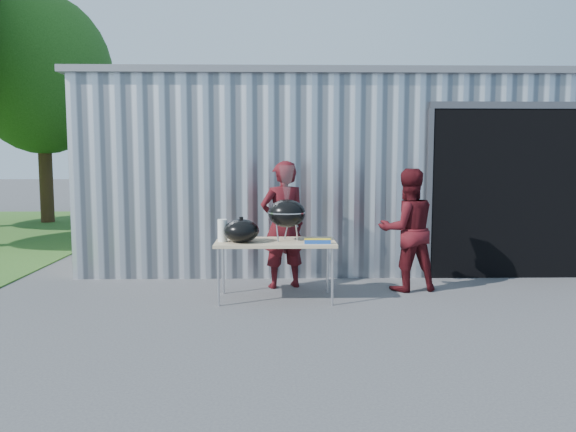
{
  "coord_description": "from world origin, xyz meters",
  "views": [
    {
      "loc": [
        -0.19,
        -6.51,
        1.8
      ],
      "look_at": [
        -0.04,
        0.62,
        1.05
      ],
      "focal_mm": 35.0,
      "sensor_mm": 36.0,
      "label": 1
    }
  ],
  "objects_px": {
    "kettle_grill": "(287,208)",
    "person_bystander": "(407,230)",
    "person_cook": "(283,225)",
    "folding_table": "(275,244)"
  },
  "relations": [
    {
      "from": "folding_table",
      "to": "kettle_grill",
      "type": "height_order",
      "value": "kettle_grill"
    },
    {
      "from": "person_cook",
      "to": "person_bystander",
      "type": "bearing_deg",
      "value": 155.45
    },
    {
      "from": "folding_table",
      "to": "person_cook",
      "type": "height_order",
      "value": "person_cook"
    },
    {
      "from": "kettle_grill",
      "to": "person_cook",
      "type": "bearing_deg",
      "value": 93.54
    },
    {
      "from": "folding_table",
      "to": "person_bystander",
      "type": "xyz_separation_m",
      "value": [
        1.78,
        0.47,
        0.11
      ]
    },
    {
      "from": "person_bystander",
      "to": "folding_table",
      "type": "bearing_deg",
      "value": 5.26
    },
    {
      "from": "kettle_grill",
      "to": "person_bystander",
      "type": "distance_m",
      "value": 1.73
    },
    {
      "from": "person_cook",
      "to": "kettle_grill",
      "type": "bearing_deg",
      "value": 75.56
    },
    {
      "from": "kettle_grill",
      "to": "person_bystander",
      "type": "xyz_separation_m",
      "value": [
        1.64,
        0.45,
        -0.34
      ]
    },
    {
      "from": "kettle_grill",
      "to": "person_cook",
      "type": "xyz_separation_m",
      "value": [
        -0.04,
        0.64,
        -0.29
      ]
    }
  ]
}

